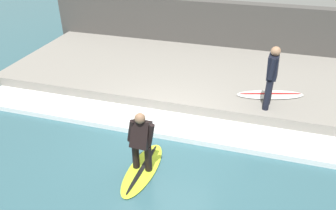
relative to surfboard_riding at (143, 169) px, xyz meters
name	(u,v)px	position (x,y,z in m)	size (l,w,h in m)	color
ground_plane	(162,140)	(1.10, -0.09, -0.03)	(28.00, 28.00, 0.00)	#335B66
concrete_ledge	(193,75)	(4.39, -0.09, 0.18)	(4.40, 11.39, 0.41)	gray
back_wall	(208,28)	(6.84, -0.09, 0.95)	(0.50, 11.96, 1.97)	#474442
wave_foam_crest	(169,125)	(1.67, -0.09, 0.04)	(1.03, 10.82, 0.14)	white
surfboard_riding	(143,169)	(0.00, 0.00, 0.00)	(1.77, 0.66, 0.07)	#BFE02D
surfer_riding	(141,139)	(0.00, 0.00, 0.78)	(0.42, 0.60, 1.35)	black
surfer_waiting_near	(272,74)	(2.69, -2.37, 1.28)	(0.55, 0.30, 1.60)	black
surfboard_waiting_near	(270,95)	(3.29, -2.46, 0.41)	(0.99, 1.86, 0.07)	white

